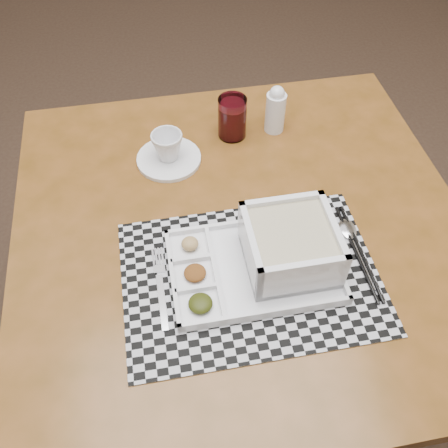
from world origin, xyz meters
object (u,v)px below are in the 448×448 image
Objects in this scene: serving_tray at (279,252)px; juice_glass at (232,119)px; dining_table at (241,246)px; creamer_bottle at (275,110)px; cup at (168,146)px.

juice_glass is at bearing 95.80° from serving_tray.
dining_table is 0.17m from serving_tray.
dining_table is 0.35m from creamer_bottle.
creamer_bottle is (0.07, 0.41, 0.02)m from serving_tray.
dining_table is 8.20× the size of creamer_bottle.
dining_table is 3.02× the size of serving_tray.
serving_tray reaches higher than cup.
cup is 0.28m from creamer_bottle.
juice_glass is at bearing -174.79° from creamer_bottle.
serving_tray is at bearing -99.08° from creamer_bottle.
cup is (-0.20, 0.32, 0.00)m from serving_tray.
juice_glass is at bearing 87.38° from dining_table.
serving_tray is at bearing -58.00° from cup.
dining_table is 14.00× the size of cup.
creamer_bottle is at bearing 18.36° from cup.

